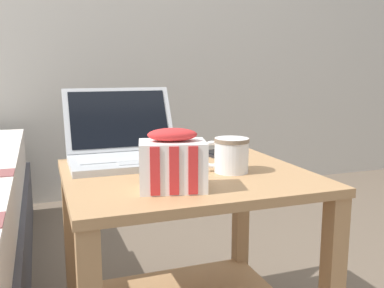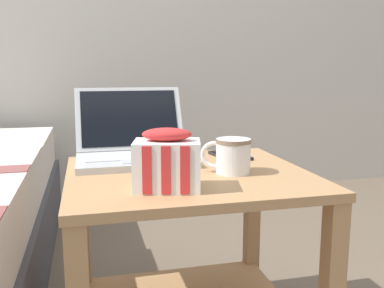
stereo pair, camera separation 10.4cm
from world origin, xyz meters
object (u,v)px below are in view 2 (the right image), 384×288
(mug_front_left, at_px, (232,154))
(cell_phone, at_px, (230,155))
(snack_bag, at_px, (167,162))
(laptop, at_px, (134,146))

(mug_front_left, relative_size, cell_phone, 0.81)
(snack_bag, height_order, cell_phone, snack_bag)
(snack_bag, xyz_separation_m, cell_phone, (0.25, 0.30, -0.06))
(laptop, distance_m, snack_bag, 0.33)
(snack_bag, bearing_deg, laptop, 96.58)
(mug_front_left, distance_m, snack_bag, 0.21)
(cell_phone, bearing_deg, mug_front_left, -107.68)
(mug_front_left, bearing_deg, snack_bag, -150.57)
(mug_front_left, distance_m, cell_phone, 0.20)
(snack_bag, bearing_deg, cell_phone, 50.13)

